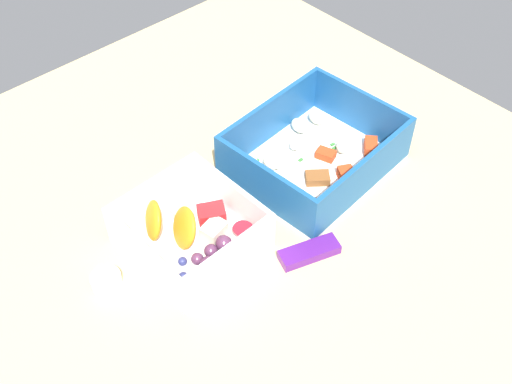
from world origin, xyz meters
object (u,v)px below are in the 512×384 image
at_px(candy_bar, 309,252).
at_px(paper_cup_liner, 106,281).
at_px(fruit_bowl, 192,232).
at_px(pasta_container, 315,155).

bearing_deg(candy_bar, paper_cup_liner, -32.25).
relative_size(candy_bar, paper_cup_liner, 2.11).
height_order(candy_bar, paper_cup_liner, paper_cup_liner).
xyz_separation_m(fruit_bowl, candy_bar, (-0.09, 0.10, -0.01)).
distance_m(pasta_container, candy_bar, 0.15).
height_order(fruit_bowl, paper_cup_liner, fruit_bowl).
bearing_deg(pasta_container, fruit_bowl, -6.34).
relative_size(pasta_container, candy_bar, 2.97).
distance_m(fruit_bowl, paper_cup_liner, 0.11).
height_order(pasta_container, fruit_bowl, pasta_container).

